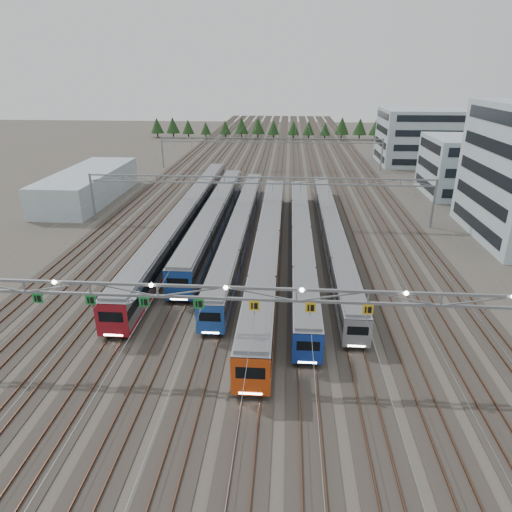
# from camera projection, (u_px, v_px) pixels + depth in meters

# --- Properties ---
(ground) EXTENTS (400.00, 400.00, 0.00)m
(ground) POSITION_uv_depth(u_px,v_px,m) (228.00, 369.00, 39.19)
(ground) COLOR #47423A
(ground) RESTS_ON ground
(track_bed) EXTENTS (54.00, 260.00, 5.42)m
(track_bed) POSITION_uv_depth(u_px,v_px,m) (272.00, 153.00, 130.91)
(track_bed) COLOR #2D2823
(track_bed) RESTS_ON ground
(train_a) EXTENTS (3.13, 66.33, 4.08)m
(train_a) POSITION_uv_depth(u_px,v_px,m) (187.00, 215.00, 72.60)
(train_a) COLOR black
(train_a) RESTS_ON ground
(train_b) EXTENTS (3.17, 51.46, 4.13)m
(train_b) POSITION_uv_depth(u_px,v_px,m) (215.00, 216.00, 72.36)
(train_b) COLOR black
(train_b) RESTS_ON ground
(train_c) EXTENTS (2.77, 57.00, 3.61)m
(train_c) POSITION_uv_depth(u_px,v_px,m) (241.00, 225.00, 68.87)
(train_c) COLOR black
(train_c) RESTS_ON ground
(train_d) EXTENTS (3.07, 58.47, 4.00)m
(train_d) POSITION_uv_depth(u_px,v_px,m) (268.00, 243.00, 61.32)
(train_d) COLOR black
(train_d) RESTS_ON ground
(train_e) EXTENTS (2.68, 55.82, 3.48)m
(train_e) POSITION_uv_depth(u_px,v_px,m) (301.00, 237.00, 64.00)
(train_e) COLOR black
(train_e) RESTS_ON ground
(train_f) EXTENTS (2.59, 57.51, 3.37)m
(train_f) POSITION_uv_depth(u_px,v_px,m) (331.00, 230.00, 67.13)
(train_f) COLOR black
(train_f) RESTS_ON ground
(gantry_near) EXTENTS (56.36, 0.61, 8.08)m
(gantry_near) POSITION_uv_depth(u_px,v_px,m) (226.00, 296.00, 36.39)
(gantry_near) COLOR gray
(gantry_near) RESTS_ON ground
(gantry_mid) EXTENTS (56.36, 0.36, 8.00)m
(gantry_mid) POSITION_uv_depth(u_px,v_px,m) (259.00, 186.00, 73.68)
(gantry_mid) COLOR gray
(gantry_mid) RESTS_ON ground
(gantry_far) EXTENTS (56.36, 0.36, 8.00)m
(gantry_far) POSITION_uv_depth(u_px,v_px,m) (270.00, 144.00, 115.21)
(gantry_far) COLOR gray
(gantry_far) RESTS_ON ground
(depot_bldg_mid) EXTENTS (14.00, 16.00, 11.53)m
(depot_bldg_mid) POSITION_uv_depth(u_px,v_px,m) (463.00, 166.00, 91.71)
(depot_bldg_mid) COLOR #9BB1B9
(depot_bldg_mid) RESTS_ON ground
(depot_bldg_north) EXTENTS (22.00, 18.00, 14.28)m
(depot_bldg_north) POSITION_uv_depth(u_px,v_px,m) (423.00, 137.00, 121.92)
(depot_bldg_north) COLOR #9BB1B9
(depot_bldg_north) RESTS_ON ground
(west_shed) EXTENTS (10.00, 30.00, 5.58)m
(west_shed) POSITION_uv_depth(u_px,v_px,m) (88.00, 185.00, 89.36)
(west_shed) COLOR #9BB1B9
(west_shed) RESTS_ON ground
(treeline) EXTENTS (106.40, 5.60, 7.02)m
(treeline) POSITION_uv_depth(u_px,v_px,m) (291.00, 127.00, 167.45)
(treeline) COLOR #332114
(treeline) RESTS_ON ground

